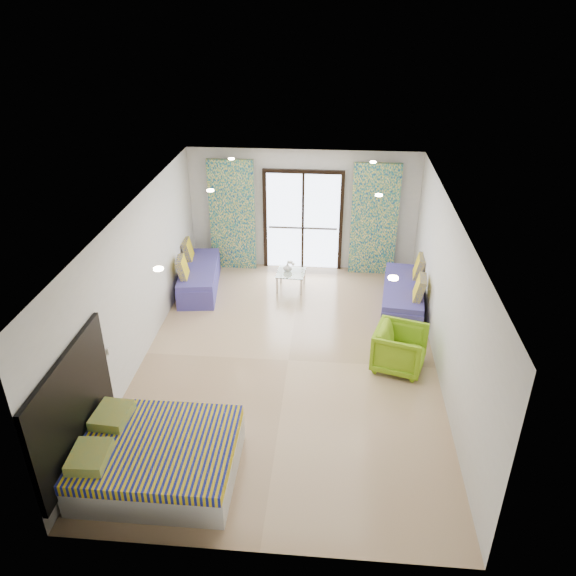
# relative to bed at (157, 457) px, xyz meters

# --- Properties ---
(floor) EXTENTS (5.00, 7.50, 0.01)m
(floor) POSITION_rel_bed_xyz_m (1.48, 2.70, -0.29)
(floor) COLOR #9F805F
(floor) RESTS_ON ground
(ceiling) EXTENTS (5.00, 7.50, 0.01)m
(ceiling) POSITION_rel_bed_xyz_m (1.48, 2.70, 2.41)
(ceiling) COLOR silver
(ceiling) RESTS_ON ground
(wall_back) EXTENTS (5.00, 0.01, 2.70)m
(wall_back) POSITION_rel_bed_xyz_m (1.48, 6.45, 1.06)
(wall_back) COLOR silver
(wall_back) RESTS_ON ground
(wall_front) EXTENTS (5.00, 0.01, 2.70)m
(wall_front) POSITION_rel_bed_xyz_m (1.48, -1.05, 1.06)
(wall_front) COLOR silver
(wall_front) RESTS_ON ground
(wall_left) EXTENTS (0.01, 7.50, 2.70)m
(wall_left) POSITION_rel_bed_xyz_m (-1.02, 2.70, 1.06)
(wall_left) COLOR silver
(wall_left) RESTS_ON ground
(wall_right) EXTENTS (0.01, 7.50, 2.70)m
(wall_right) POSITION_rel_bed_xyz_m (3.98, 2.70, 1.06)
(wall_right) COLOR silver
(wall_right) RESTS_ON ground
(balcony_door) EXTENTS (1.76, 0.08, 2.28)m
(balcony_door) POSITION_rel_bed_xyz_m (1.48, 6.42, 0.97)
(balcony_door) COLOR black
(balcony_door) RESTS_ON floor
(balcony_rail) EXTENTS (1.52, 0.03, 0.04)m
(balcony_rail) POSITION_rel_bed_xyz_m (1.48, 6.43, 0.66)
(balcony_rail) COLOR #595451
(balcony_rail) RESTS_ON balcony_door
(curtain_left) EXTENTS (1.00, 0.10, 2.50)m
(curtain_left) POSITION_rel_bed_xyz_m (-0.07, 6.27, 0.96)
(curtain_left) COLOR silver
(curtain_left) RESTS_ON floor
(curtain_right) EXTENTS (1.00, 0.10, 2.50)m
(curtain_right) POSITION_rel_bed_xyz_m (3.03, 6.27, 0.96)
(curtain_right) COLOR silver
(curtain_right) RESTS_ON floor
(downlight_a) EXTENTS (0.12, 0.12, 0.02)m
(downlight_a) POSITION_rel_bed_xyz_m (0.08, 0.70, 2.38)
(downlight_a) COLOR #FFE0B2
(downlight_a) RESTS_ON ceiling
(downlight_b) EXTENTS (0.12, 0.12, 0.02)m
(downlight_b) POSITION_rel_bed_xyz_m (2.88, 0.70, 2.38)
(downlight_b) COLOR #FFE0B2
(downlight_b) RESTS_ON ceiling
(downlight_c) EXTENTS (0.12, 0.12, 0.02)m
(downlight_c) POSITION_rel_bed_xyz_m (0.08, 3.70, 2.38)
(downlight_c) COLOR #FFE0B2
(downlight_c) RESTS_ON ceiling
(downlight_d) EXTENTS (0.12, 0.12, 0.02)m
(downlight_d) POSITION_rel_bed_xyz_m (2.88, 3.70, 2.38)
(downlight_d) COLOR #FFE0B2
(downlight_d) RESTS_ON ceiling
(downlight_e) EXTENTS (0.12, 0.12, 0.02)m
(downlight_e) POSITION_rel_bed_xyz_m (0.08, 5.70, 2.38)
(downlight_e) COLOR #FFE0B2
(downlight_e) RESTS_ON ceiling
(downlight_f) EXTENTS (0.12, 0.12, 0.02)m
(downlight_f) POSITION_rel_bed_xyz_m (2.88, 5.70, 2.38)
(downlight_f) COLOR #FFE0B2
(downlight_f) RESTS_ON ceiling
(headboard) EXTENTS (0.06, 2.10, 1.50)m
(headboard) POSITION_rel_bed_xyz_m (-0.98, 0.00, 0.76)
(headboard) COLOR black
(headboard) RESTS_ON floor
(switch_plate) EXTENTS (0.02, 0.10, 0.10)m
(switch_plate) POSITION_rel_bed_xyz_m (-0.99, 1.25, 0.76)
(switch_plate) COLOR silver
(switch_plate) RESTS_ON wall_left
(bed) EXTENTS (1.99, 1.62, 0.69)m
(bed) POSITION_rel_bed_xyz_m (0.00, 0.00, 0.00)
(bed) COLOR silver
(bed) RESTS_ON floor
(daybed_left) EXTENTS (0.97, 1.98, 0.94)m
(daybed_left) POSITION_rel_bed_xyz_m (-0.64, 5.15, 0.00)
(daybed_left) COLOR #463F97
(daybed_left) RESTS_ON floor
(daybed_right) EXTENTS (0.98, 2.05, 0.97)m
(daybed_right) POSITION_rel_bed_xyz_m (3.59, 4.65, 0.02)
(daybed_right) COLOR #463F97
(daybed_right) RESTS_ON floor
(coffee_table) EXTENTS (0.62, 0.62, 0.67)m
(coffee_table) POSITION_rel_bed_xyz_m (1.30, 5.32, 0.06)
(coffee_table) COLOR silver
(coffee_table) RESTS_ON floor
(vase) EXTENTS (0.19, 0.20, 0.19)m
(vase) POSITION_rel_bed_xyz_m (1.23, 5.37, 0.19)
(vase) COLOR white
(vase) RESTS_ON coffee_table
(armchair) EXTENTS (0.95, 0.98, 0.83)m
(armchair) POSITION_rel_bed_xyz_m (3.34, 2.67, 0.13)
(armchair) COLOR #7EB116
(armchair) RESTS_ON floor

